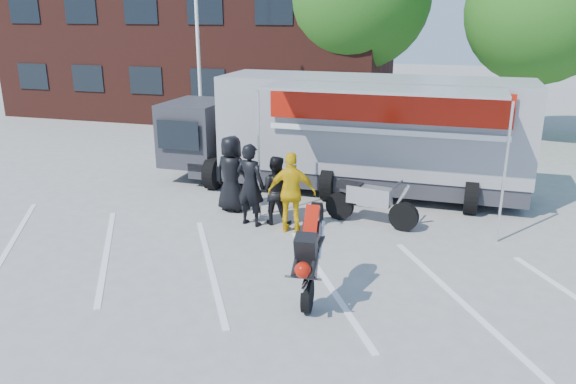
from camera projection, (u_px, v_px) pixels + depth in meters
The scene contains 12 objects.
ground at pixel (303, 305), 9.79m from camera, with size 100.00×100.00×0.00m, color #9D9D98.
parking_bay_lines at pixel (316, 280), 10.70m from camera, with size 18.00×5.00×0.01m, color white.
office_building at pixel (203, 42), 27.87m from camera, with size 18.00×8.00×7.00m, color #481E17.
flagpole at pixel (203, 7), 19.07m from camera, with size 1.61×0.12×8.00m.
tree_mid at pixel (541, 11), 20.63m from camera, with size 5.44×5.44×7.68m.
transporter_truck at pixel (352, 191), 16.06m from camera, with size 10.12×4.88×3.22m, color gray, non-canonical shape.
parked_motorcycle at pixel (370, 225), 13.50m from camera, with size 0.78×2.35×1.23m, color #ABABB0, non-canonical shape.
stunt_bike_rider at pixel (313, 295), 10.13m from camera, with size 0.77×1.63×1.92m, color black, non-canonical shape.
spectator_leather_a at pixel (232, 174), 14.20m from camera, with size 0.95×0.62×1.95m, color black.
spectator_leather_b at pixel (250, 185), 13.22m from camera, with size 0.73×0.48×1.99m, color black.
spectator_leather_c at pixel (275, 190), 13.35m from camera, with size 0.81×0.63×1.67m, color black.
spectator_hivis at pixel (292, 193), 12.81m from camera, with size 1.11×0.46×1.89m, color yellow.
Camera 1 is at (2.23, -8.44, 4.86)m, focal length 35.00 mm.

